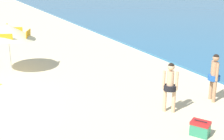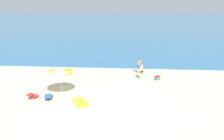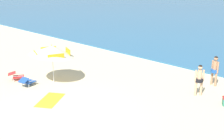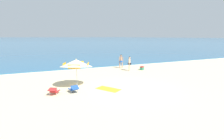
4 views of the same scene
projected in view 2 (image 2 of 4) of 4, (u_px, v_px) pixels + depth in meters
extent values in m
plane|color=beige|center=(100.00, 107.00, 13.36)|extent=(800.00, 800.00, 0.00)
cube|color=#2D668E|center=(126.00, 15.00, 403.39)|extent=(800.00, 800.00, 0.10)
cylinder|color=silver|center=(61.00, 81.00, 15.39)|extent=(0.04, 0.04, 2.10)
cone|color=beige|center=(60.00, 72.00, 15.16)|extent=(3.29, 3.31, 0.86)
cube|color=orange|center=(67.00, 70.00, 15.95)|extent=(0.83, 0.38, 0.31)
cube|color=orange|center=(52.00, 72.00, 15.58)|extent=(0.38, 0.83, 0.31)
cube|color=orange|center=(52.00, 76.00, 14.44)|extent=(0.83, 0.38, 0.31)
cube|color=orange|center=(69.00, 75.00, 14.81)|extent=(0.38, 0.83, 0.31)
sphere|color=orange|center=(60.00, 68.00, 15.07)|extent=(0.06, 0.06, 0.06)
cube|color=red|center=(34.00, 96.00, 14.65)|extent=(0.75, 0.78, 0.04)
cube|color=red|center=(30.00, 95.00, 14.31)|extent=(0.64, 0.61, 0.13)
cylinder|color=silver|center=(36.00, 95.00, 15.04)|extent=(0.03, 0.03, 0.18)
cylinder|color=silver|center=(40.00, 97.00, 14.77)|extent=(0.03, 0.03, 0.18)
cylinder|color=silver|center=(29.00, 98.00, 14.59)|extent=(0.03, 0.03, 0.18)
cylinder|color=silver|center=(33.00, 99.00, 14.32)|extent=(0.03, 0.03, 0.18)
cylinder|color=silver|center=(32.00, 93.00, 14.77)|extent=(0.30, 0.48, 0.02)
cylinder|color=silver|center=(36.00, 95.00, 14.46)|extent=(0.30, 0.48, 0.02)
cube|color=#1E4799|center=(49.00, 96.00, 14.54)|extent=(0.63, 0.69, 0.04)
cube|color=#1E4799|center=(48.00, 96.00, 14.10)|extent=(0.56, 0.48, 0.22)
cylinder|color=silver|center=(47.00, 96.00, 14.81)|extent=(0.03, 0.03, 0.18)
cylinder|color=silver|center=(53.00, 96.00, 14.87)|extent=(0.03, 0.03, 0.18)
cylinder|color=silver|center=(45.00, 100.00, 14.27)|extent=(0.03, 0.03, 0.18)
cylinder|color=silver|center=(52.00, 99.00, 14.33)|extent=(0.03, 0.03, 0.18)
cylinder|color=silver|center=(45.00, 95.00, 14.47)|extent=(0.13, 0.53, 0.02)
cylinder|color=silver|center=(53.00, 95.00, 14.53)|extent=(0.13, 0.53, 0.02)
cylinder|color=tan|center=(140.00, 70.00, 20.51)|extent=(0.12, 0.12, 0.81)
cylinder|color=tan|center=(138.00, 69.00, 20.62)|extent=(0.12, 0.12, 0.81)
cylinder|color=#1E51A3|center=(139.00, 66.00, 20.44)|extent=(0.40, 0.40, 0.17)
cylinder|color=tan|center=(139.00, 63.00, 20.36)|extent=(0.22, 0.22, 0.57)
cylinder|color=tan|center=(141.00, 64.00, 20.28)|extent=(0.09, 0.09, 0.61)
cylinder|color=tan|center=(137.00, 63.00, 20.45)|extent=(0.09, 0.09, 0.61)
sphere|color=tan|center=(139.00, 60.00, 20.23)|extent=(0.22, 0.22, 0.22)
sphere|color=black|center=(139.00, 59.00, 20.22)|extent=(0.20, 0.20, 0.20)
cylinder|color=#D8A87F|center=(142.00, 75.00, 18.86)|extent=(0.11, 0.11, 0.78)
cylinder|color=#D8A87F|center=(140.00, 76.00, 18.67)|extent=(0.11, 0.11, 0.78)
cylinder|color=black|center=(141.00, 71.00, 18.64)|extent=(0.39, 0.39, 0.16)
cylinder|color=#D8A87F|center=(141.00, 69.00, 18.56)|extent=(0.22, 0.22, 0.56)
cylinder|color=#D8A87F|center=(143.00, 69.00, 18.70)|extent=(0.09, 0.09, 0.59)
cylinder|color=#D8A87F|center=(140.00, 69.00, 18.44)|extent=(0.09, 0.09, 0.59)
sphere|color=#D8A87F|center=(142.00, 65.00, 18.44)|extent=(0.21, 0.21, 0.21)
sphere|color=black|center=(142.00, 64.00, 18.43)|extent=(0.20, 0.20, 0.20)
cube|color=#2D7F5B|center=(157.00, 78.00, 18.59)|extent=(0.59, 0.54, 0.32)
cube|color=red|center=(158.00, 76.00, 18.53)|extent=(0.60, 0.56, 0.08)
cylinder|color=black|center=(158.00, 76.00, 18.51)|extent=(0.30, 0.20, 0.02)
cube|color=gold|center=(80.00, 102.00, 14.02)|extent=(1.71, 2.00, 0.01)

